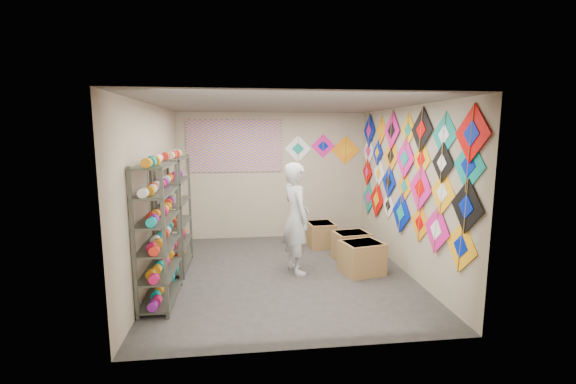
{
  "coord_description": "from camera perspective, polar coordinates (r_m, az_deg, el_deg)",
  "views": [
    {
      "loc": [
        -0.66,
        -5.99,
        2.29
      ],
      "look_at": [
        0.1,
        0.3,
        1.3
      ],
      "focal_mm": 24.0,
      "sensor_mm": 36.0,
      "label": 1
    }
  ],
  "objects": [
    {
      "name": "carton_a",
      "position": [
        6.48,
        10.9,
        -9.54
      ],
      "size": [
        0.73,
        0.65,
        0.52
      ],
      "primitive_type": "cube",
      "rotation": [
        0.0,
        0.0,
        0.22
      ],
      "color": "#9B7144",
      "rests_on": "ground"
    },
    {
      "name": "string_spools",
      "position": [
        6.03,
        -17.46,
        -3.46
      ],
      "size": [
        0.12,
        2.36,
        0.12
      ],
      "color": "#DF165F",
      "rests_on": "ground"
    },
    {
      "name": "room_walls",
      "position": [
        6.07,
        -0.6,
        2.77
      ],
      "size": [
        4.5,
        4.5,
        4.5
      ],
      "color": "tan",
      "rests_on": "ground"
    },
    {
      "name": "poster",
      "position": [
        8.23,
        -7.91,
        6.78
      ],
      "size": [
        2.0,
        0.01,
        1.1
      ],
      "primitive_type": "cube",
      "color": "#6253B5",
      "rests_on": "room_walls"
    },
    {
      "name": "shopkeeper",
      "position": [
        6.26,
        1.2,
        -3.9
      ],
      "size": [
        0.87,
        0.75,
        1.81
      ],
      "primitive_type": "imported",
      "rotation": [
        0.0,
        0.0,
        1.82
      ],
      "color": "silver",
      "rests_on": "ground"
    },
    {
      "name": "shelf_rack_front",
      "position": [
        5.43,
        -18.65,
        -5.89
      ],
      "size": [
        0.4,
        1.1,
        1.9
      ],
      "primitive_type": "cube",
      "color": "#4C5147",
      "rests_on": "ground"
    },
    {
      "name": "back_wall_kites",
      "position": [
        8.43,
        5.34,
        6.42
      ],
      "size": [
        1.66,
        0.02,
        0.67
      ],
      "color": "white",
      "rests_on": "room_walls"
    },
    {
      "name": "carton_b",
      "position": [
        7.15,
        9.34,
        -7.84
      ],
      "size": [
        0.67,
        0.57,
        0.49
      ],
      "primitive_type": "cube",
      "rotation": [
        0.0,
        0.0,
        0.14
      ],
      "color": "#9B7144",
      "rests_on": "ground"
    },
    {
      "name": "carton_c",
      "position": [
        7.82,
        4.85,
        -6.3
      ],
      "size": [
        0.55,
        0.6,
        0.49
      ],
      "primitive_type": "cube",
      "rotation": [
        0.0,
        0.0,
        0.08
      ],
      "color": "#9B7144",
      "rests_on": "ground"
    },
    {
      "name": "shelf_rack_back",
      "position": [
        6.68,
        -16.42,
        -3.07
      ],
      "size": [
        0.4,
        1.1,
        1.9
      ],
      "primitive_type": "cube",
      "color": "#4C5147",
      "rests_on": "ground"
    },
    {
      "name": "kite_wall_display",
      "position": [
        6.55,
        16.92,
        2.75
      ],
      "size": [
        0.06,
        4.34,
        2.1
      ],
      "color": "#FFAC15",
      "rests_on": "room_walls"
    },
    {
      "name": "ground",
      "position": [
        6.45,
        -0.57,
        -11.92
      ],
      "size": [
        4.5,
        4.5,
        0.0
      ],
      "primitive_type": "plane",
      "color": "#33302D"
    }
  ]
}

